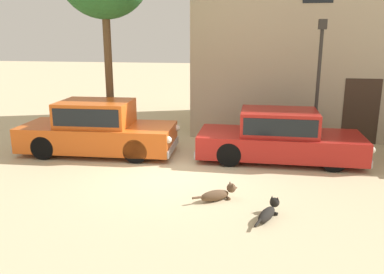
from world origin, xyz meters
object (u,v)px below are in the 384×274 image
object	(u,v)px
parked_sedan_nearest	(97,128)
parked_sedan_second	(279,136)
stray_dog_spotted	(219,194)
street_lamp	(319,69)
stray_dog_tan	(268,212)

from	to	relation	value
parked_sedan_nearest	parked_sedan_second	distance (m)	5.26
parked_sedan_second	stray_dog_spotted	bearing A→B (deg)	-114.18
parked_sedan_second	street_lamp	distance (m)	2.31
stray_dog_spotted	street_lamp	bearing A→B (deg)	25.59
parked_sedan_second	stray_dog_tan	bearing A→B (deg)	-95.33
parked_sedan_second	stray_dog_tan	xyz separation A→B (m)	(-0.34, -3.78, -0.57)
stray_dog_spotted	stray_dog_tan	distance (m)	1.25
parked_sedan_nearest	stray_dog_spotted	bearing A→B (deg)	-39.04
parked_sedan_second	stray_dog_tan	world-z (taller)	parked_sedan_second
stray_dog_spotted	street_lamp	world-z (taller)	street_lamp
parked_sedan_nearest	stray_dog_tan	size ratio (longest dim) A/B	4.49
stray_dog_tan	parked_sedan_second	bearing A→B (deg)	17.74
parked_sedan_nearest	stray_dog_tan	bearing A→B (deg)	-38.57
parked_sedan_second	parked_sedan_nearest	bearing A→B (deg)	-178.21
parked_sedan_second	stray_dog_tan	distance (m)	3.83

